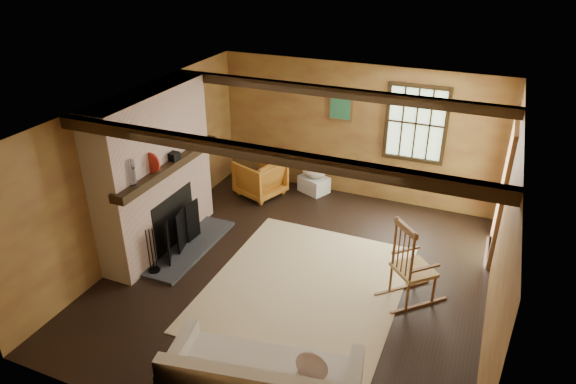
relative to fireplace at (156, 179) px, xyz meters
The scene contains 9 objects.
ground 2.49m from the fireplace, ahead, with size 5.50×5.50×0.00m, color black.
room_envelope 2.52m from the fireplace, ahead, with size 5.02×5.52×2.44m.
fireplace is the anchor object (origin of this frame).
rug 2.67m from the fireplace, ahead, with size 2.50×3.00×0.01m, color #C6B284.
rocking_chair 3.81m from the fireplace, ahead, with size 0.91×0.90×1.16m.
firewood_pile 2.70m from the fireplace, 84.09° to the left, with size 0.68×0.12×0.25m.
laundry_basket 3.13m from the fireplace, 58.94° to the left, with size 0.50×0.38×0.30m, color white.
basket_pillow 3.06m from the fireplace, 58.94° to the left, with size 0.44×0.35×0.22m, color beige.
armchair 2.30m from the fireplace, 71.97° to the left, with size 0.73×0.76×0.69m, color #BF6026.
Camera 1 is at (2.17, -5.49, 4.33)m, focal length 32.00 mm.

